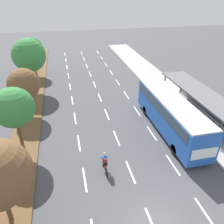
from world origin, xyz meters
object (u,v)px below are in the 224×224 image
Objects in this scene: bus at (171,112)px; median_tree_third at (24,84)px; cyclist at (105,163)px; bus_shelter at (199,100)px; median_tree_fifth at (32,48)px; median_tree_second at (14,108)px; median_tree_fourth at (29,55)px.

median_tree_third is (-13.56, 6.31, 1.52)m from bus.
bus is 15.03m from median_tree_third.
bus_shelter is at bearing 28.24° from cyclist.
bus is 8.30m from cyclist.
bus is 2.21× the size of median_tree_third.
median_tree_third reaches higher than cyclist.
bus_shelter is at bearing -44.07° from median_tree_fifth.
bus is at bearing -54.85° from median_tree_fifth.
bus_shelter is 2.07× the size of median_tree_second.
median_tree_second is at bearing -88.88° from median_tree_third.
median_tree_second is 19.75m from median_tree_fifth.
median_tree_third is at bearing 121.81° from cyclist.
median_tree_second is (-13.43, -0.28, 2.18)m from bus.
bus is 1.97× the size of median_tree_second.
bus_shelter is at bearing 7.51° from median_tree_second.
bus_shelter is 18.02m from median_tree_second.
median_tree_third is at bearing -91.08° from median_tree_fourth.
cyclist is 0.32× the size of median_tree_fifth.
bus_shelter is 1.05× the size of bus.
median_tree_second reaches higher than median_tree_fifth.
bus_shelter is 1.74× the size of median_tree_fourth.
median_tree_second is at bearing -89.98° from median_tree_fourth.
median_tree_second is 13.18m from median_tree_fourth.
cyclist is at bearing -69.59° from median_tree_fourth.
median_tree_fifth reaches higher than bus.
cyclist is at bearing -74.37° from median_tree_fifth.
median_tree_fifth is (-0.28, 6.58, -0.65)m from median_tree_fourth.
bus_shelter is 12.99m from cyclist.
cyclist is 24.68m from median_tree_fifth.
bus is 1.98× the size of median_tree_fifth.
median_tree_second is (-6.31, 3.79, 3.46)m from cyclist.
median_tree_fourth is 1.19× the size of median_tree_fifth.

